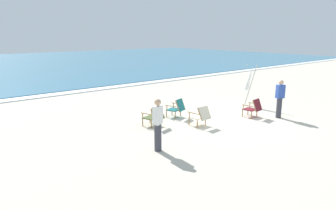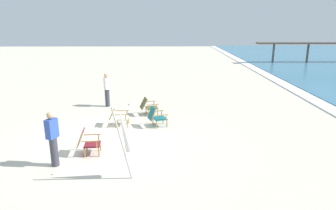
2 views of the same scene
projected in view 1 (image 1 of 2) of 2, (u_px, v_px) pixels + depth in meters
ground_plane at (229, 119)px, 12.54m from camera, size 80.00×80.00×0.00m
sea at (25, 64)px, 35.17m from camera, size 80.00×40.00×0.10m
surf_band at (111, 87)px, 20.00m from camera, size 80.00×1.10×0.06m
beach_chair_back_right at (201, 115)px, 11.56m from camera, size 0.61×0.76×0.79m
beach_chair_far_center at (253, 107)px, 12.80m from camera, size 0.65×0.75×0.81m
beach_chair_front_left at (154, 116)px, 11.53m from camera, size 0.75×0.88×0.79m
beach_chair_front_right at (177, 108)px, 12.77m from camera, size 0.77×0.84×0.81m
umbrella_furled_white at (249, 79)px, 14.64m from camera, size 0.45×0.55×2.08m
person_near_chairs at (280, 98)px, 12.62m from camera, size 0.39×0.31×1.63m
person_by_waterline at (158, 124)px, 9.01m from camera, size 0.39×0.33×1.63m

